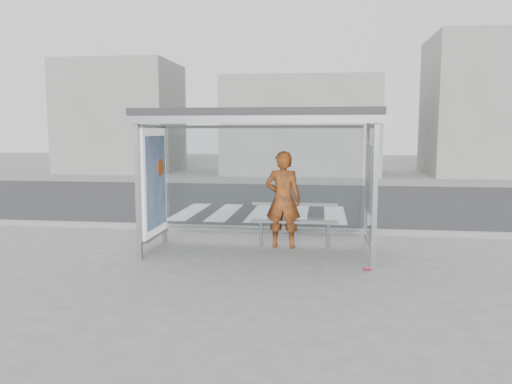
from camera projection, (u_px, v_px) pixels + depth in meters
The scene contains 11 objects.
ground at pixel (258, 253), 9.17m from camera, with size 80.00×80.00×0.00m, color slate.
road at pixel (286, 201), 16.06m from camera, with size 30.00×10.00×0.01m, color #2C2C2F.
curb at pixel (269, 230), 11.08m from camera, with size 30.00×0.18×0.12m, color gray.
crosswalk at pixel (261, 213), 13.67m from camera, with size 4.55×3.00×0.00m.
bus_shelter at pixel (238, 145), 9.04m from camera, with size 4.25×1.65×2.62m.
building_left at pixel (122, 118), 27.83m from camera, with size 6.00×5.00×6.00m, color gray.
building_center at pixel (301, 126), 26.58m from camera, with size 8.00×5.00×5.00m, color gray.
building_right at pixel (479, 106), 25.28m from camera, with size 5.00×5.00×7.00m, color gray.
person at pixel (283, 200), 9.54m from camera, with size 0.68×0.45×1.87m, color orange.
bench at pixel (294, 221), 9.60m from camera, with size 1.66×0.21×0.86m.
soda_can at pixel (367, 269), 8.03m from camera, with size 0.06×0.06×0.12m, color #D73F6A.
Camera 1 is at (1.14, -8.89, 2.23)m, focal length 35.00 mm.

